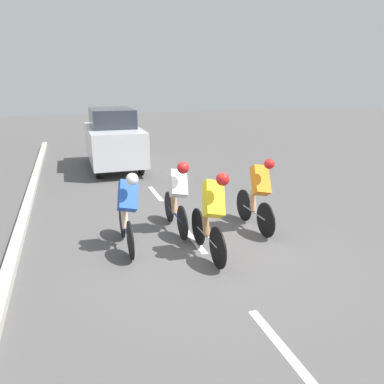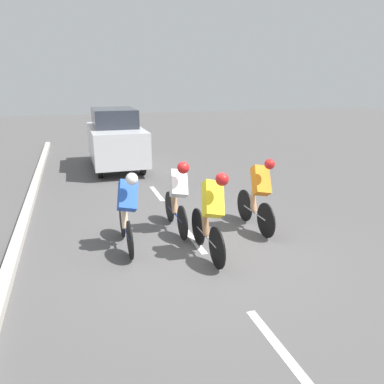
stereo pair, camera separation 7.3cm
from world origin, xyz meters
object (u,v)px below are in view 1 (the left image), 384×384
object	(u,v)px
cyclist_orange	(258,193)
support_car	(113,139)
cyclist_blue	(127,209)
cyclist_yellow	(212,213)
cyclist_white	(178,194)

from	to	relation	value
cyclist_orange	support_car	xyz separation A→B (m)	(2.06, -6.62, 0.24)
cyclist_blue	cyclist_orange	distance (m)	2.65
cyclist_yellow	cyclist_orange	world-z (taller)	cyclist_yellow
cyclist_white	cyclist_orange	bearing A→B (deg)	165.38
cyclist_yellow	cyclist_white	xyz separation A→B (m)	(0.22, -1.29, -0.02)
cyclist_orange	cyclist_blue	bearing A→B (deg)	2.19
cyclist_yellow	support_car	size ratio (longest dim) A/B	0.43
cyclist_white	cyclist_orange	size ratio (longest dim) A/B	1.01
cyclist_yellow	support_car	bearing A→B (deg)	-84.61
cyclist_yellow	cyclist_white	world-z (taller)	cyclist_yellow
cyclist_blue	support_car	world-z (taller)	support_car
support_car	cyclist_yellow	bearing A→B (deg)	95.39
cyclist_white	support_car	distance (m)	6.24
cyclist_blue	cyclist_orange	bearing A→B (deg)	-177.81
cyclist_yellow	support_car	world-z (taller)	support_car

